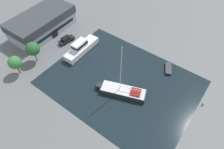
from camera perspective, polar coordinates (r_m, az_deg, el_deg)
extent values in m
plane|color=slate|center=(49.51, 2.50, -2.17)|extent=(440.00, 440.00, 0.00)
cube|color=black|center=(49.50, 2.50, -2.17)|extent=(27.22, 35.89, 0.01)
cube|color=#99A8B2|center=(66.40, -19.09, 12.84)|extent=(19.37, 10.25, 3.61)
cube|color=#383D42|center=(64.78, -19.77, 14.93)|extent=(19.96, 10.55, 2.38)
cube|color=black|center=(63.37, -16.03, 11.14)|extent=(2.30, 0.12, 2.52)
cube|color=black|center=(62.95, -16.17, 11.65)|extent=(16.27, 0.44, 0.90)
cylinder|color=brown|center=(57.17, -20.93, 4.80)|extent=(0.27, 0.27, 2.85)
sphere|color=#28602D|center=(55.39, -21.71, 6.82)|extent=(3.62, 3.62, 3.62)
cylinder|color=brown|center=(55.71, -25.15, 1.31)|extent=(0.30, 0.30, 2.57)
sphere|color=#387A3D|center=(54.04, -26.02, 3.08)|extent=(3.29, 3.29, 3.29)
cube|color=#1E2328|center=(61.11, -12.84, 9.57)|extent=(4.97, 2.43, 0.81)
cube|color=black|center=(60.57, -13.10, 10.03)|extent=(2.68, 1.90, 0.70)
cube|color=black|center=(61.07, -12.16, 10.57)|extent=(0.24, 1.41, 0.56)
cylinder|color=black|center=(62.46, -12.12, 10.27)|extent=(0.62, 0.28, 0.60)
cylinder|color=black|center=(61.39, -11.23, 9.65)|extent=(0.62, 0.28, 0.60)
cylinder|color=black|center=(61.35, -14.32, 8.94)|extent=(0.62, 0.28, 0.60)
cylinder|color=black|center=(60.27, -13.45, 8.29)|extent=(0.62, 0.28, 0.60)
cube|color=#23282D|center=(46.98, 3.18, -4.89)|extent=(6.71, 11.08, 1.31)
cube|color=#23282D|center=(47.99, -3.68, -3.27)|extent=(1.78, 1.63, 1.31)
cube|color=silver|center=(46.42, 3.22, -4.39)|extent=(6.44, 10.63, 0.08)
cylinder|color=silver|center=(41.45, 2.54, 1.13)|extent=(0.16, 0.16, 12.91)
cylinder|color=silver|center=(45.35, 5.24, -4.00)|extent=(1.77, 4.52, 0.12)
cube|color=maroon|center=(46.03, 6.77, -5.06)|extent=(2.93, 2.97, 0.30)
cube|color=white|center=(56.92, -8.65, 7.21)|extent=(11.45, 3.40, 1.90)
cube|color=black|center=(57.47, -8.56, 6.62)|extent=(11.57, 3.46, 0.18)
cube|color=white|center=(55.36, -9.27, 8.36)|extent=(4.38, 2.36, 1.97)
cube|color=black|center=(55.23, -9.29, 8.51)|extent=(4.46, 2.42, 0.63)
cube|color=#19234C|center=(53.98, 15.78, 1.62)|extent=(4.24, 3.08, 0.57)
cube|color=#333338|center=(53.75, 15.85, 1.85)|extent=(4.42, 3.23, 0.08)
cylinder|color=#47474C|center=(49.85, 24.43, -7.87)|extent=(0.31, 0.31, 0.39)
sphere|color=#47474C|center=(49.63, 24.54, -7.69)|extent=(0.34, 0.34, 0.34)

